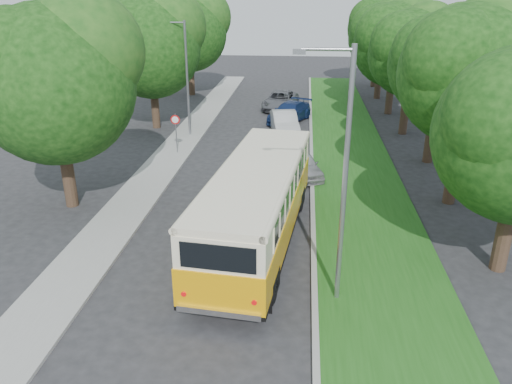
# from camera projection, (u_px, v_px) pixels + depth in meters

# --- Properties ---
(ground) EXTENTS (120.00, 120.00, 0.00)m
(ground) POSITION_uv_depth(u_px,v_px,m) (218.00, 255.00, 18.82)
(ground) COLOR #262629
(ground) RESTS_ON ground
(curb) EXTENTS (0.20, 70.00, 0.15)m
(curb) POSITION_uv_depth(u_px,v_px,m) (313.00, 204.00, 23.07)
(curb) COLOR gray
(curb) RESTS_ON ground
(grass_verge) EXTENTS (4.50, 70.00, 0.13)m
(grass_verge) POSITION_uv_depth(u_px,v_px,m) (364.00, 206.00, 22.87)
(grass_verge) COLOR #1D5115
(grass_verge) RESTS_ON ground
(sidewalk) EXTENTS (2.20, 70.00, 0.12)m
(sidewalk) POSITION_uv_depth(u_px,v_px,m) (136.00, 198.00, 23.82)
(sidewalk) COLOR gray
(sidewalk) RESTS_ON ground
(treeline) EXTENTS (24.27, 41.91, 9.46)m
(treeline) POSITION_uv_depth(u_px,v_px,m) (308.00, 44.00, 32.86)
(treeline) COLOR #332319
(treeline) RESTS_ON ground
(lamppost_near) EXTENTS (1.71, 0.16, 8.00)m
(lamppost_near) POSITION_uv_depth(u_px,v_px,m) (342.00, 173.00, 14.48)
(lamppost_near) COLOR gray
(lamppost_near) RESTS_ON ground
(lamppost_far) EXTENTS (1.71, 0.16, 7.50)m
(lamppost_far) POSITION_uv_depth(u_px,v_px,m) (186.00, 75.00, 32.41)
(lamppost_far) COLOR gray
(lamppost_far) RESTS_ON ground
(warning_sign) EXTENTS (0.56, 0.10, 2.50)m
(warning_sign) POSITION_uv_depth(u_px,v_px,m) (176.00, 127.00, 29.60)
(warning_sign) COLOR gray
(warning_sign) RESTS_ON ground
(vintage_bus) EXTENTS (4.03, 11.32, 3.29)m
(vintage_bus) POSITION_uv_depth(u_px,v_px,m) (257.00, 206.00, 18.98)
(vintage_bus) COLOR #F8A707
(vintage_bus) RESTS_ON ground
(car_silver) EXTENTS (2.76, 4.21, 1.33)m
(car_silver) POSITION_uv_depth(u_px,v_px,m) (301.00, 164.00, 26.53)
(car_silver) COLOR #9F9FA3
(car_silver) RESTS_ON ground
(car_white) EXTENTS (2.35, 4.84, 1.53)m
(car_white) POSITION_uv_depth(u_px,v_px,m) (284.00, 123.00, 34.24)
(car_white) COLOR silver
(car_white) RESTS_ON ground
(car_blue) EXTENTS (3.66, 5.26, 1.41)m
(car_blue) POSITION_uv_depth(u_px,v_px,m) (290.00, 112.00, 37.41)
(car_blue) COLOR navy
(car_blue) RESTS_ON ground
(car_grey) EXTENTS (3.08, 5.44, 1.43)m
(car_grey) POSITION_uv_depth(u_px,v_px,m) (280.00, 100.00, 41.31)
(car_grey) COLOR slate
(car_grey) RESTS_ON ground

